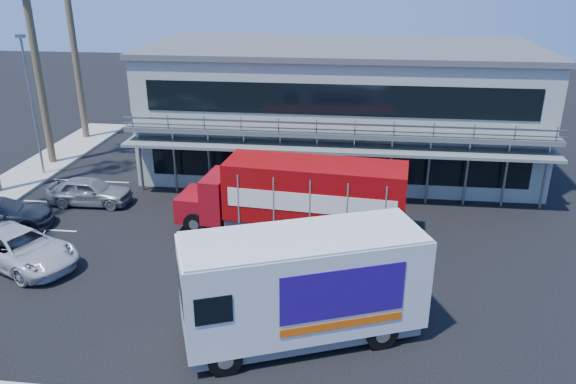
# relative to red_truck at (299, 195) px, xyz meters

# --- Properties ---
(ground) EXTENTS (120.00, 120.00, 0.00)m
(ground) POSITION_rel_red_truck_xyz_m (-1.59, -5.07, -1.92)
(ground) COLOR black
(ground) RESTS_ON ground
(building) EXTENTS (22.40, 12.00, 7.30)m
(building) POSITION_rel_red_truck_xyz_m (1.41, 9.87, 1.74)
(building) COLOR gray
(building) RESTS_ON ground
(light_pole_far) EXTENTS (0.50, 0.25, 8.09)m
(light_pole_far) POSITION_rel_red_truck_xyz_m (-15.79, 5.93, 2.58)
(light_pole_far) COLOR gray
(light_pole_far) RESTS_ON ground
(red_truck) EXTENTS (10.57, 3.45, 3.49)m
(red_truck) POSITION_rel_red_truck_xyz_m (0.00, 0.00, 0.00)
(red_truck) COLOR maroon
(red_truck) RESTS_ON ground
(white_van) EXTENTS (8.14, 5.27, 3.77)m
(white_van) POSITION_rel_red_truck_xyz_m (0.90, -7.80, 0.08)
(white_van) COLOR silver
(white_van) RESTS_ON ground
(parked_car_c) EXTENTS (5.86, 4.40, 1.48)m
(parked_car_c) POSITION_rel_red_truck_xyz_m (-11.09, -4.27, -1.18)
(parked_car_c) COLOR silver
(parked_car_c) RESTS_ON ground
(parked_car_e) EXTENTS (4.29, 1.81, 1.45)m
(parked_car_e) POSITION_rel_red_truck_xyz_m (-11.09, 2.13, -1.20)
(parked_car_e) COLOR gray
(parked_car_e) RESTS_ON ground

